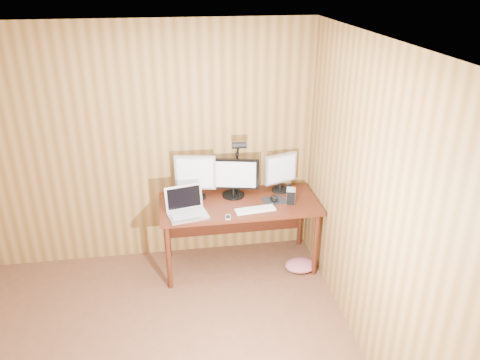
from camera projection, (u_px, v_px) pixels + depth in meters
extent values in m
plane|color=silver|center=(109.00, 58.00, 2.40)|extent=(4.00, 4.00, 0.00)
plane|color=olive|center=(143.00, 148.00, 4.72)|extent=(4.00, 0.00, 4.00)
plane|color=olive|center=(395.00, 238.00, 3.17)|extent=(0.00, 4.00, 4.00)
cube|color=#471B0E|center=(239.00, 204.00, 4.74)|extent=(1.60, 0.70, 0.04)
cube|color=#471B0E|center=(235.00, 213.00, 5.14)|extent=(1.48, 0.02, 0.51)
cylinder|color=#471B0E|center=(169.00, 257.00, 4.53)|extent=(0.05, 0.05, 0.71)
cylinder|color=#471B0E|center=(168.00, 227.00, 5.05)|extent=(0.05, 0.05, 0.71)
cylinder|color=#471B0E|center=(316.00, 245.00, 4.74)|extent=(0.05, 0.05, 0.71)
cylinder|color=#471B0E|center=(300.00, 217.00, 5.26)|extent=(0.05, 0.05, 0.71)
cylinder|color=black|center=(233.00, 195.00, 4.85)|extent=(0.23, 0.23, 0.02)
cylinder|color=black|center=(233.00, 191.00, 4.84)|extent=(0.03, 0.03, 0.07)
cube|color=black|center=(233.00, 174.00, 4.75)|extent=(0.52, 0.14, 0.33)
cube|color=silver|center=(233.00, 175.00, 4.74)|extent=(0.45, 0.10, 0.28)
cylinder|color=black|center=(196.00, 197.00, 4.81)|extent=(0.19, 0.19, 0.02)
cylinder|color=black|center=(196.00, 192.00, 4.79)|extent=(0.04, 0.04, 0.09)
cube|color=#B3B3B8|center=(195.00, 173.00, 4.70)|extent=(0.41, 0.11, 0.36)
cube|color=silver|center=(195.00, 173.00, 4.68)|extent=(0.36, 0.07, 0.31)
cylinder|color=black|center=(280.00, 190.00, 4.97)|extent=(0.17, 0.17, 0.02)
cylinder|color=black|center=(280.00, 186.00, 4.95)|extent=(0.03, 0.03, 0.08)
cube|color=#B3B3B8|center=(281.00, 168.00, 4.86)|extent=(0.36, 0.15, 0.32)
cube|color=silver|center=(282.00, 169.00, 4.85)|extent=(0.31, 0.11, 0.27)
cube|color=silver|center=(188.00, 215.00, 4.46)|extent=(0.41, 0.33, 0.02)
cube|color=silver|center=(184.00, 197.00, 4.52)|extent=(0.37, 0.13, 0.24)
cube|color=black|center=(184.00, 197.00, 4.52)|extent=(0.32, 0.11, 0.20)
cube|color=#B2B2B7|center=(188.00, 214.00, 4.46)|extent=(0.34, 0.22, 0.00)
cube|color=white|center=(255.00, 210.00, 4.57)|extent=(0.41, 0.16, 0.02)
cube|color=white|center=(255.00, 209.00, 4.56)|extent=(0.38, 0.14, 0.00)
cube|color=black|center=(274.00, 201.00, 4.76)|extent=(0.26, 0.22, 0.00)
ellipsoid|color=black|center=(274.00, 199.00, 4.75)|extent=(0.12, 0.14, 0.04)
cube|color=silver|center=(291.00, 196.00, 4.70)|extent=(0.12, 0.14, 0.14)
cube|color=black|center=(291.00, 199.00, 4.64)|extent=(0.08, 0.03, 0.14)
cube|color=silver|center=(228.00, 217.00, 4.43)|extent=(0.06, 0.10, 0.01)
cube|color=black|center=(228.00, 217.00, 4.43)|extent=(0.04, 0.06, 0.00)
cylinder|color=black|center=(288.00, 190.00, 4.85)|extent=(0.05, 0.05, 0.12)
cube|color=black|center=(237.00, 190.00, 5.00)|extent=(0.05, 0.06, 0.06)
cylinder|color=black|center=(237.00, 172.00, 4.91)|extent=(0.03, 0.03, 0.40)
sphere|color=black|center=(237.00, 154.00, 4.82)|extent=(0.04, 0.04, 0.04)
cylinder|color=black|center=(238.00, 150.00, 4.74)|extent=(0.02, 0.14, 0.17)
cylinder|color=black|center=(239.00, 145.00, 4.63)|extent=(0.14, 0.07, 0.07)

